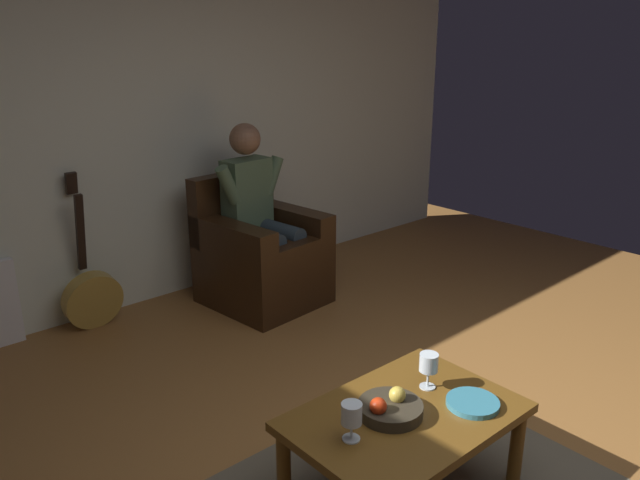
{
  "coord_description": "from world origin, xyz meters",
  "views": [
    {
      "loc": [
        2.04,
        1.03,
        1.87
      ],
      "look_at": [
        -0.22,
        -1.47,
        0.76
      ],
      "focal_mm": 35.13,
      "sensor_mm": 36.0,
      "label": 1
    }
  ],
  "objects_px": {
    "wine_glass_near": "(429,365)",
    "decorative_dish": "(473,403)",
    "coffee_table": "(405,424)",
    "fruit_bowl": "(390,408)",
    "person_seated": "(259,209)",
    "wine_glass_far": "(352,416)",
    "guitar": "(92,295)",
    "armchair": "(260,257)"
  },
  "relations": [
    {
      "from": "wine_glass_near",
      "to": "decorative_dish",
      "type": "relative_size",
      "value": 0.73
    },
    {
      "from": "coffee_table",
      "to": "fruit_bowl",
      "type": "height_order",
      "value": "fruit_bowl"
    },
    {
      "from": "wine_glass_near",
      "to": "coffee_table",
      "type": "bearing_deg",
      "value": 16.09
    },
    {
      "from": "coffee_table",
      "to": "decorative_dish",
      "type": "xyz_separation_m",
      "value": [
        -0.25,
        0.15,
        0.07
      ]
    },
    {
      "from": "fruit_bowl",
      "to": "person_seated",
      "type": "bearing_deg",
      "value": -112.92
    },
    {
      "from": "wine_glass_far",
      "to": "fruit_bowl",
      "type": "relative_size",
      "value": 0.59
    },
    {
      "from": "guitar",
      "to": "fruit_bowl",
      "type": "distance_m",
      "value": 2.44
    },
    {
      "from": "wine_glass_near",
      "to": "wine_glass_far",
      "type": "xyz_separation_m",
      "value": [
        0.51,
        0.04,
        -0.01
      ]
    },
    {
      "from": "armchair",
      "to": "wine_glass_near",
      "type": "distance_m",
      "value": 2.08
    },
    {
      "from": "armchair",
      "to": "fruit_bowl",
      "type": "distance_m",
      "value": 2.19
    },
    {
      "from": "armchair",
      "to": "fruit_bowl",
      "type": "height_order",
      "value": "armchair"
    },
    {
      "from": "wine_glass_near",
      "to": "decorative_dish",
      "type": "height_order",
      "value": "wine_glass_near"
    },
    {
      "from": "guitar",
      "to": "wine_glass_far",
      "type": "relative_size",
      "value": 6.7
    },
    {
      "from": "wine_glass_far",
      "to": "guitar",
      "type": "bearing_deg",
      "value": -89.62
    },
    {
      "from": "fruit_bowl",
      "to": "decorative_dish",
      "type": "bearing_deg",
      "value": 148.64
    },
    {
      "from": "decorative_dish",
      "to": "person_seated",
      "type": "bearing_deg",
      "value": -103.9
    },
    {
      "from": "coffee_table",
      "to": "fruit_bowl",
      "type": "xyz_separation_m",
      "value": [
        0.06,
        -0.03,
        0.09
      ]
    },
    {
      "from": "guitar",
      "to": "decorative_dish",
      "type": "bearing_deg",
      "value": 102.03
    },
    {
      "from": "wine_glass_far",
      "to": "armchair",
      "type": "bearing_deg",
      "value": -118.05
    },
    {
      "from": "armchair",
      "to": "wine_glass_far",
      "type": "xyz_separation_m",
      "value": [
        1.08,
        2.03,
        0.16
      ]
    },
    {
      "from": "armchair",
      "to": "wine_glass_near",
      "type": "height_order",
      "value": "armchair"
    },
    {
      "from": "person_seated",
      "to": "guitar",
      "type": "relative_size",
      "value": 1.24
    },
    {
      "from": "guitar",
      "to": "wine_glass_near",
      "type": "relative_size",
      "value": 6.44
    },
    {
      "from": "armchair",
      "to": "person_seated",
      "type": "relative_size",
      "value": 0.71
    },
    {
      "from": "person_seated",
      "to": "coffee_table",
      "type": "height_order",
      "value": "person_seated"
    },
    {
      "from": "decorative_dish",
      "to": "wine_glass_far",
      "type": "bearing_deg",
      "value": -18.16
    },
    {
      "from": "wine_glass_far",
      "to": "fruit_bowl",
      "type": "distance_m",
      "value": 0.24
    },
    {
      "from": "person_seated",
      "to": "coffee_table",
      "type": "bearing_deg",
      "value": 63.8
    },
    {
      "from": "wine_glass_far",
      "to": "decorative_dish",
      "type": "xyz_separation_m",
      "value": [
        -0.54,
        0.18,
        -0.09
      ]
    },
    {
      "from": "person_seated",
      "to": "decorative_dish",
      "type": "distance_m",
      "value": 2.28
    },
    {
      "from": "armchair",
      "to": "wine_glass_far",
      "type": "height_order",
      "value": "armchair"
    },
    {
      "from": "guitar",
      "to": "wine_glass_far",
      "type": "bearing_deg",
      "value": 90.38
    },
    {
      "from": "guitar",
      "to": "wine_glass_near",
      "type": "bearing_deg",
      "value": 102.45
    },
    {
      "from": "coffee_table",
      "to": "armchair",
      "type": "bearing_deg",
      "value": -111.09
    },
    {
      "from": "person_seated",
      "to": "fruit_bowl",
      "type": "distance_m",
      "value": 2.2
    },
    {
      "from": "coffee_table",
      "to": "wine_glass_far",
      "type": "height_order",
      "value": "wine_glass_far"
    },
    {
      "from": "wine_glass_far",
      "to": "decorative_dish",
      "type": "relative_size",
      "value": 0.7
    },
    {
      "from": "person_seated",
      "to": "wine_glass_far",
      "type": "height_order",
      "value": "person_seated"
    },
    {
      "from": "armchair",
      "to": "wine_glass_near",
      "type": "xyz_separation_m",
      "value": [
        0.57,
        1.99,
        0.17
      ]
    },
    {
      "from": "wine_glass_near",
      "to": "fruit_bowl",
      "type": "xyz_separation_m",
      "value": [
        0.28,
        0.03,
        -0.08
      ]
    },
    {
      "from": "fruit_bowl",
      "to": "coffee_table",
      "type": "bearing_deg",
      "value": 149.88
    },
    {
      "from": "fruit_bowl",
      "to": "guitar",
      "type": "bearing_deg",
      "value": -84.15
    }
  ]
}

